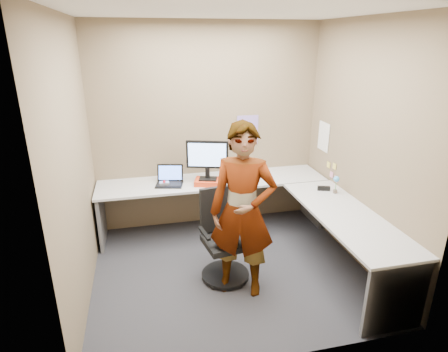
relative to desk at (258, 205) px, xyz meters
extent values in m
plane|color=#242429|center=(-0.44, -0.39, -0.59)|extent=(3.00, 3.00, 0.00)
plane|color=brown|center=(-0.44, 0.91, 0.76)|extent=(3.00, 0.00, 3.00)
plane|color=brown|center=(1.06, -0.39, 0.76)|extent=(0.00, 2.70, 2.70)
plane|color=brown|center=(-1.94, -0.39, 0.76)|extent=(0.00, 2.70, 2.70)
plane|color=white|center=(-0.44, -0.39, 2.11)|extent=(3.00, 3.00, 0.00)
cube|color=#BBBBBB|center=(-0.44, 0.59, 0.13)|extent=(2.96, 0.65, 0.03)
cube|color=#BBBBBB|center=(0.74, -0.71, 0.13)|extent=(0.65, 1.91, 0.03)
cube|color=#59595B|center=(-1.88, 0.59, -0.24)|extent=(0.04, 0.60, 0.70)
cube|color=#59595B|center=(1.00, 0.59, -0.24)|extent=(0.04, 0.60, 0.70)
cube|color=#59595B|center=(0.74, -1.63, -0.24)|extent=(0.60, 0.04, 0.70)
cube|color=red|center=(-0.52, 0.46, 0.17)|extent=(0.38, 0.33, 0.07)
cube|color=black|center=(-0.52, 0.46, 0.22)|extent=(0.25, 0.21, 0.02)
cube|color=black|center=(-0.52, 0.48, 0.29)|extent=(0.07, 0.06, 0.13)
cube|color=black|center=(-0.52, 0.48, 0.53)|extent=(0.51, 0.19, 0.35)
cube|color=#8FB6F7|center=(-0.53, 0.46, 0.53)|extent=(0.45, 0.14, 0.30)
cube|color=black|center=(-1.01, 0.54, 0.15)|extent=(0.38, 0.31, 0.02)
cube|color=black|center=(-0.98, 0.65, 0.27)|extent=(0.34, 0.14, 0.22)
cube|color=#4B77EE|center=(-0.98, 0.65, 0.27)|extent=(0.29, 0.11, 0.17)
cube|color=#B7B7BC|center=(-1.07, 0.55, 0.16)|extent=(0.12, 0.08, 0.04)
sphere|color=red|center=(-1.07, 0.54, 0.19)|extent=(0.04, 0.04, 0.04)
cone|color=white|center=(-0.56, 0.47, 0.17)|extent=(0.10, 0.10, 0.06)
cube|color=black|center=(0.81, -0.06, 0.17)|extent=(0.16, 0.08, 0.05)
cylinder|color=brown|center=(0.91, -0.16, 0.16)|extent=(0.05, 0.05, 0.04)
cylinder|color=#338C3F|center=(0.91, -0.16, 0.25)|extent=(0.01, 0.01, 0.14)
sphere|color=#42A2EB|center=(0.91, -0.16, 0.32)|extent=(0.07, 0.07, 0.07)
cube|color=#846BB7|center=(0.11, 0.90, 0.71)|extent=(0.30, 0.01, 0.40)
cube|color=white|center=(1.05, 0.51, 0.66)|extent=(0.01, 0.28, 0.38)
cube|color=#F2E059|center=(1.05, 0.16, 0.36)|extent=(0.01, 0.07, 0.07)
cube|color=pink|center=(1.05, 0.21, 0.23)|extent=(0.01, 0.07, 0.07)
cube|color=pink|center=(1.05, 0.09, 0.21)|extent=(0.01, 0.07, 0.07)
cube|color=#F2E059|center=(1.05, 0.31, 0.33)|extent=(0.01, 0.07, 0.07)
cylinder|color=black|center=(-0.52, -0.51, -0.55)|extent=(0.52, 0.52, 0.04)
cylinder|color=black|center=(-0.52, -0.51, -0.35)|extent=(0.06, 0.06, 0.37)
cube|color=black|center=(-0.52, -0.51, -0.15)|extent=(0.49, 0.49, 0.07)
cube|color=black|center=(-0.56, -0.31, 0.16)|extent=(0.41, 0.11, 0.51)
cube|color=black|center=(-0.75, -0.55, 0.01)|extent=(0.08, 0.28, 0.03)
cube|color=black|center=(-0.29, -0.47, 0.01)|extent=(0.08, 0.28, 0.03)
imported|color=#999399|center=(-0.40, -0.73, 0.30)|extent=(0.76, 0.64, 1.77)
camera|label=1|loc=(-1.31, -3.90, 1.88)|focal=30.00mm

